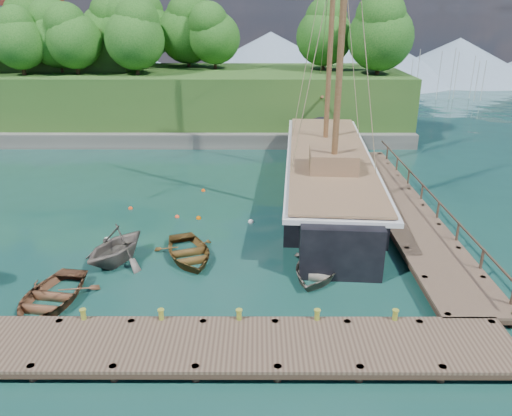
% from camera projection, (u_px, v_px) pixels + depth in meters
% --- Properties ---
extents(ground, '(160.00, 160.00, 0.00)m').
position_uv_depth(ground, '(202.00, 269.00, 24.19)').
color(ground, '#163D35').
rests_on(ground, ground).
extents(dock_near, '(20.00, 3.20, 1.10)m').
position_uv_depth(dock_near, '(238.00, 346.00, 17.99)').
color(dock_near, '#483529').
rests_on(dock_near, ground).
extents(dock_east, '(3.20, 24.00, 1.10)m').
position_uv_depth(dock_east, '(401.00, 207.00, 30.49)').
color(dock_east, '#483529').
rests_on(dock_east, ground).
extents(bollard_0, '(0.26, 0.26, 0.45)m').
position_uv_depth(bollard_0, '(86.00, 332.00, 19.47)').
color(bollard_0, olive).
rests_on(bollard_0, ground).
extents(bollard_1, '(0.26, 0.26, 0.45)m').
position_uv_depth(bollard_1, '(163.00, 332.00, 19.46)').
color(bollard_1, olive).
rests_on(bollard_1, ground).
extents(bollard_2, '(0.26, 0.26, 0.45)m').
position_uv_depth(bollard_2, '(239.00, 332.00, 19.45)').
color(bollard_2, olive).
rests_on(bollard_2, ground).
extents(bollard_3, '(0.26, 0.26, 0.45)m').
position_uv_depth(bollard_3, '(316.00, 332.00, 19.45)').
color(bollard_3, olive).
rests_on(bollard_3, ground).
extents(bollard_4, '(0.26, 0.26, 0.45)m').
position_uv_depth(bollard_4, '(393.00, 333.00, 19.44)').
color(bollard_4, olive).
rests_on(bollard_4, ground).
extents(rowboat_0, '(3.89, 4.97, 0.94)m').
position_uv_depth(rowboat_0, '(50.00, 304.00, 21.31)').
color(rowboat_0, brown).
rests_on(rowboat_0, ground).
extents(rowboat_1, '(4.71, 4.96, 2.05)m').
position_uv_depth(rowboat_1, '(117.00, 262.00, 24.87)').
color(rowboat_1, '#635A54').
rests_on(rowboat_1, ground).
extents(rowboat_2, '(4.36, 5.10, 0.89)m').
position_uv_depth(rowboat_2, '(189.00, 258.00, 25.23)').
color(rowboat_2, '#553B19').
rests_on(rowboat_2, ground).
extents(rowboat_3, '(4.43, 5.15, 0.90)m').
position_uv_depth(rowboat_3, '(317.00, 274.00, 23.77)').
color(rowboat_3, '#676155').
rests_on(rowboat_3, ground).
extents(cabin_boat_white, '(2.25, 4.82, 1.80)m').
position_uv_depth(cabin_boat_white, '(348.00, 251.00, 26.01)').
color(cabin_boat_white, silver).
rests_on(cabin_boat_white, ground).
extents(schooner, '(7.14, 29.79, 22.22)m').
position_uv_depth(schooner, '(328.00, 177.00, 33.44)').
color(schooner, black).
rests_on(schooner, ground).
extents(mooring_buoy_0, '(0.35, 0.35, 0.35)m').
position_uv_depth(mooring_buoy_0, '(107.00, 240.00, 27.15)').
color(mooring_buoy_0, silver).
rests_on(mooring_buoy_0, ground).
extents(mooring_buoy_1, '(0.28, 0.28, 0.28)m').
position_uv_depth(mooring_buoy_1, '(177.00, 217.00, 30.17)').
color(mooring_buoy_1, '#F64823').
rests_on(mooring_buoy_1, ground).
extents(mooring_buoy_2, '(0.31, 0.31, 0.31)m').
position_uv_depth(mooring_buoy_2, '(199.00, 219.00, 29.96)').
color(mooring_buoy_2, '#CF5700').
rests_on(mooring_buoy_2, ground).
extents(mooring_buoy_3, '(0.35, 0.35, 0.35)m').
position_uv_depth(mooring_buoy_3, '(251.00, 222.00, 29.44)').
color(mooring_buoy_3, silver).
rests_on(mooring_buoy_3, ground).
extents(mooring_buoy_4, '(0.28, 0.28, 0.28)m').
position_uv_depth(mooring_buoy_4, '(131.00, 209.00, 31.45)').
color(mooring_buoy_4, '#F44B17').
rests_on(mooring_buoy_4, ground).
extents(mooring_buoy_5, '(0.28, 0.28, 0.28)m').
position_uv_depth(mooring_buoy_5, '(203.00, 191.00, 34.48)').
color(mooring_buoy_5, '#E94A07').
rests_on(mooring_buoy_5, ground).
extents(headland, '(51.00, 19.31, 12.90)m').
position_uv_depth(headland, '(106.00, 73.00, 51.27)').
color(headland, '#474744').
rests_on(headland, ground).
extents(distant_ridge, '(117.00, 40.00, 10.00)m').
position_uv_depth(distant_ridge, '(267.00, 54.00, 87.52)').
color(distant_ridge, '#728CA5').
rests_on(distant_ridge, ground).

